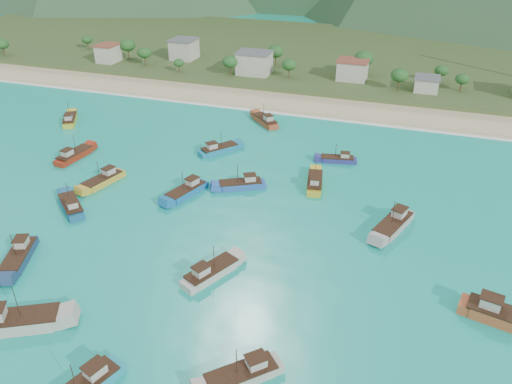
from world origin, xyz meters
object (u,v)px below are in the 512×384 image
(boat_3, at_px, (15,322))
(boat_12, at_px, (393,225))
(boat_5, at_px, (186,192))
(boat_25, at_px, (315,183))
(boat_16, at_px, (505,318))
(boat_21, at_px, (241,185))
(boat_6, at_px, (338,160))
(boat_15, at_px, (211,273))
(boat_9, at_px, (103,181))
(boat_2, at_px, (71,206))
(boat_18, at_px, (19,257))
(boat_1, at_px, (219,150))
(boat_23, at_px, (70,120))
(boat_8, at_px, (265,121))
(boat_27, at_px, (243,375))
(boat_10, at_px, (74,156))

(boat_3, relative_size, boat_12, 1.11)
(boat_5, height_order, boat_25, boat_5)
(boat_16, bearing_deg, boat_21, -104.72)
(boat_6, relative_size, boat_16, 0.70)
(boat_15, height_order, boat_16, boat_16)
(boat_9, distance_m, boat_16, 79.70)
(boat_2, bearing_deg, boat_18, -131.92)
(boat_1, bearing_deg, boat_21, -14.30)
(boat_1, xyz_separation_m, boat_12, (43.08, -20.83, 0.16))
(boat_23, distance_m, boat_25, 73.69)
(boat_6, height_order, boat_8, boat_8)
(boat_25, relative_size, boat_27, 1.10)
(boat_9, height_order, boat_18, boat_18)
(boat_6, xyz_separation_m, boat_25, (-2.57, -13.23, 0.17))
(boat_21, bearing_deg, boat_1, 8.54)
(boat_25, height_order, boat_27, boat_27)
(boat_2, relative_size, boat_27, 1.01)
(boat_1, bearing_deg, boat_10, -117.17)
(boat_6, xyz_separation_m, boat_18, (-43.67, -54.44, 0.23))
(boat_10, bearing_deg, boat_8, 50.77)
(boat_10, bearing_deg, boat_27, -32.35)
(boat_3, distance_m, boat_23, 80.09)
(boat_2, relative_size, boat_5, 0.88)
(boat_8, distance_m, boat_16, 82.96)
(boat_25, bearing_deg, boat_8, 113.82)
(boat_2, bearing_deg, boat_12, -36.67)
(boat_23, bearing_deg, boat_5, -59.13)
(boat_6, bearing_deg, boat_1, 87.14)
(boat_18, bearing_deg, boat_2, -104.86)
(boat_3, xyz_separation_m, boat_8, (9.84, 84.72, -0.27))
(boat_2, distance_m, boat_21, 34.25)
(boat_6, distance_m, boat_23, 74.85)
(boat_5, relative_size, boat_9, 1.02)
(boat_6, bearing_deg, boat_18, 130.29)
(boat_10, relative_size, boat_15, 1.00)
(boat_6, height_order, boat_9, boat_9)
(boat_9, distance_m, boat_15, 40.37)
(boat_23, bearing_deg, boat_6, -31.16)
(boat_3, relative_size, boat_18, 1.20)
(boat_5, relative_size, boat_10, 1.02)
(boat_18, distance_m, boat_21, 44.33)
(boat_2, height_order, boat_10, boat_10)
(boat_25, bearing_deg, boat_16, -52.50)
(boat_9, xyz_separation_m, boat_16, (77.69, -17.78, 0.20))
(boat_8, height_order, boat_25, boat_8)
(boat_21, bearing_deg, boat_10, 60.20)
(boat_3, height_order, boat_8, boat_3)
(boat_27, bearing_deg, boat_12, -63.76)
(boat_15, xyz_separation_m, boat_21, (-5.38, 29.18, -0.04))
(boat_3, distance_m, boat_21, 50.91)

